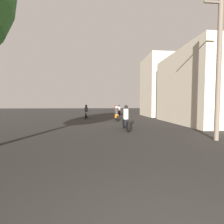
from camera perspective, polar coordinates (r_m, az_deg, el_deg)
motorcycle_black at (r=9.67m, az=5.29°, el=-3.06°), size 0.60×2.07×1.61m
motorcycle_orange at (r=15.09m, az=1.72°, el=-1.07°), size 0.60×1.94×1.46m
motorcycle_silver at (r=17.63m, az=-9.77°, el=-0.35°), size 0.60×2.12×1.60m
motorcycle_red at (r=23.09m, az=2.73°, el=0.40°), size 0.60×1.96×1.51m
motorcycle_yellow at (r=27.13m, az=1.37°, el=0.79°), size 0.60×2.03×1.51m
building_right_near at (r=15.15m, az=29.78°, el=7.85°), size 4.30×7.57×6.09m
building_right_far at (r=22.28m, az=18.70°, el=8.96°), size 4.97×5.25×8.06m
utility_pole_near at (r=8.56m, az=35.58°, el=14.67°), size 1.60×0.20×6.63m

